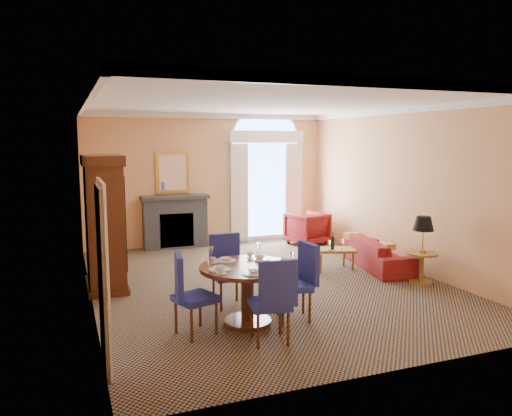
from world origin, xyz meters
name	(u,v)px	position (x,y,z in m)	size (l,w,h in m)	color
ground	(266,282)	(0.00, 0.00, 0.00)	(7.50, 7.50, 0.00)	#131A3D
room_envelope	(252,143)	(-0.03, 0.67, 2.51)	(6.04, 7.52, 3.45)	#E9A96F
armoire	(104,225)	(-2.72, 0.67, 1.11)	(0.66, 1.18, 2.31)	#401E0E
dining_table	(247,281)	(-1.02, -1.82, 0.62)	(1.33, 1.33, 1.04)	#401E0E
dining_chair_north	(227,265)	(-1.02, -0.88, 0.63)	(0.50, 0.51, 1.10)	navy
dining_chair_south	(274,296)	(-0.95, -2.59, 0.63)	(0.56, 0.56, 1.10)	navy
dining_chair_east	(301,276)	(-0.23, -1.87, 0.63)	(0.59, 0.59, 1.10)	navy
dining_chair_west	(188,289)	(-1.89, -1.93, 0.63)	(0.62, 0.62, 1.10)	navy
sofa	(380,253)	(2.55, 0.14, 0.30)	(2.03, 0.80, 0.59)	maroon
armchair	(307,228)	(2.22, 2.75, 0.40)	(0.85, 0.88, 0.80)	maroon
coffee_table	(333,250)	(1.58, 0.34, 0.41)	(0.96, 0.73, 0.77)	olive
side_table	(423,241)	(2.60, -1.04, 0.77)	(0.56, 0.56, 1.19)	olive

